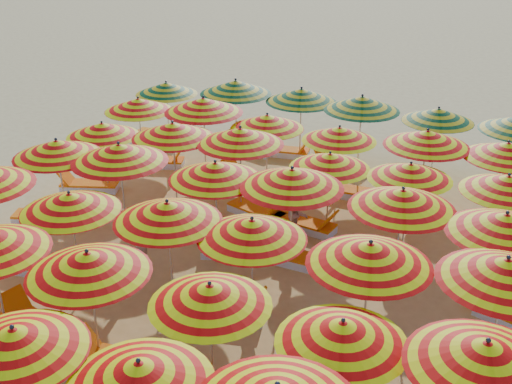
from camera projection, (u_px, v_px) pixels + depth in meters
ground at (248, 259)px, 15.70m from camera, size 120.00×120.00×0.00m
umbrella_2 at (14, 340)px, 9.57m from camera, size 2.27×2.27×2.35m
umbrella_3 at (139, 374)px, 8.98m from camera, size 2.72×2.72×2.29m
umbrella_8 at (88, 263)px, 11.46m from camera, size 2.42×2.42×2.42m
umbrella_9 at (210, 295)px, 10.80m from camera, size 2.30×2.30×2.26m
umbrella_10 at (342, 333)px, 9.90m from camera, size 2.72×2.72×2.24m
umbrella_11 at (486, 355)px, 9.12m from camera, size 2.95×2.95×2.47m
umbrella_13 at (70, 202)px, 13.89m from camera, size 2.85×2.85×2.33m
umbrella_14 at (168, 212)px, 13.28m from camera, size 2.95×2.95×2.43m
umbrella_15 at (252, 229)px, 12.71m from camera, size 2.31×2.31×2.37m
umbrella_16 at (370, 254)px, 11.64m from camera, size 3.08×3.08×2.48m
umbrella_17 at (506, 271)px, 11.06m from camera, size 2.69×2.69×2.52m
umbrella_18 at (57, 148)px, 16.56m from camera, size 2.66×2.66×2.44m
umbrella_19 at (119, 153)px, 15.94m from camera, size 2.99×2.99×2.58m
umbrella_20 at (215, 171)px, 15.27m from camera, size 2.90×2.90×2.41m
umbrella_21 at (292, 178)px, 14.57m from camera, size 2.82×2.82×2.55m
umbrella_22 at (402, 199)px, 13.74m from camera, size 2.85×2.85×2.48m
umbrella_23 at (505, 224)px, 12.69m from camera, size 2.76×2.76×2.48m
umbrella_24 at (102, 130)px, 18.48m from camera, size 2.73×2.73×2.22m
umbrella_25 at (173, 131)px, 17.78m from camera, size 2.80×2.80×2.46m
umbrella_26 at (240, 136)px, 17.20m from camera, size 2.96×2.96×2.52m
umbrella_27 at (330, 161)px, 16.32m from camera, size 2.14×2.14×2.21m
umbrella_28 at (410, 171)px, 15.69m from camera, size 2.55×2.55×2.22m
umbrella_29 at (508, 184)px, 14.81m from camera, size 2.74×2.74×2.31m
umbrella_30 at (138, 105)px, 20.38m from camera, size 2.88×2.88×2.31m
umbrella_31 at (203, 105)px, 19.56m from camera, size 3.18×3.18×2.57m
umbrella_32 at (267, 122)px, 18.83m from camera, size 2.80×2.80×2.32m
umbrella_33 at (339, 134)px, 18.05m from camera, size 2.73×2.73×2.25m
umbrella_34 at (427, 138)px, 17.19m from camera, size 2.43×2.43×2.46m
umbrella_35 at (507, 150)px, 16.59m from camera, size 2.91×2.91×2.38m
umbrella_36 at (166, 88)px, 22.20m from camera, size 2.59×2.59×2.28m
umbrella_37 at (236, 87)px, 21.43m from camera, size 2.54×2.54×2.56m
umbrella_38 at (301, 95)px, 20.83m from camera, size 2.86×2.86×2.47m
umbrella_39 at (362, 104)px, 19.87m from camera, size 3.04×3.04×2.52m
umbrella_40 at (438, 115)px, 19.40m from camera, size 2.59×2.59×2.32m
lounger_5 at (35, 325)px, 13.06m from camera, size 1.82×1.02×0.69m
lounger_6 at (119, 361)px, 12.05m from camera, size 1.79×0.79×0.69m
lounger_10 at (10, 262)px, 15.28m from camera, size 1.79×0.77×0.69m
lounger_11 at (226, 310)px, 13.51m from camera, size 1.81×0.91×0.69m
lounger_12 at (47, 217)px, 17.41m from camera, size 1.83×1.08×0.69m
lounger_13 at (234, 249)px, 15.84m from camera, size 1.83×1.14×0.69m
lounger_14 at (314, 263)px, 15.25m from camera, size 1.77×0.69×0.69m
lounger_16 at (88, 185)px, 19.29m from camera, size 1.83×1.11×0.69m
lounger_17 at (258, 212)px, 17.69m from camera, size 1.83×1.10×0.69m
lounger_18 at (306, 224)px, 17.03m from camera, size 1.81×0.89×0.69m
lounger_19 at (159, 162)px, 20.99m from camera, size 1.83×1.09×0.69m
lounger_20 at (248, 178)px, 19.76m from camera, size 1.82×0.94×0.69m
lounger_21 at (354, 193)px, 18.83m from camera, size 1.74×0.60×0.69m
lounger_22 at (400, 205)px, 18.07m from camera, size 1.79×0.79×0.69m
lounger_23 at (160, 135)px, 23.33m from camera, size 1.73×0.58×0.69m
lounger_24 at (251, 147)px, 22.22m from camera, size 1.83×1.07×0.69m
lounger_25 at (285, 152)px, 21.83m from camera, size 1.79×0.78×0.69m
lounger_26 at (338, 164)px, 20.79m from camera, size 1.82×0.94×0.69m
beachgoer_a at (142, 242)px, 15.07m from camera, size 0.48×0.59×1.39m
beachgoer_b at (298, 212)px, 16.47m from camera, size 0.62×0.75×1.39m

